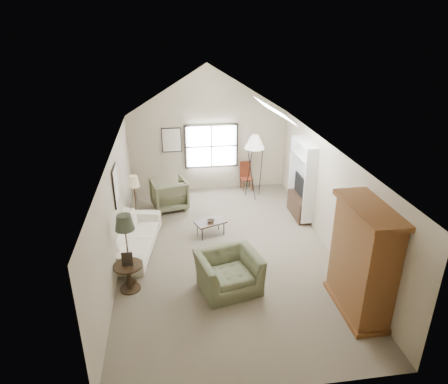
{
  "coord_description": "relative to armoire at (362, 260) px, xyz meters",
  "views": [
    {
      "loc": [
        -1.22,
        -8.2,
        5.19
      ],
      "look_at": [
        0.0,
        0.4,
        1.4
      ],
      "focal_mm": 32.0,
      "sensor_mm": 36.0,
      "label": 1
    }
  ],
  "objects": [
    {
      "name": "sofa",
      "position": [
        -4.38,
        2.83,
        -0.75
      ],
      "size": [
        1.29,
        2.49,
        0.69
      ],
      "primitive_type": "imported",
      "rotation": [
        0.0,
        0.0,
        1.41
      ],
      "color": "white",
      "rests_on": "ground"
    },
    {
      "name": "wall_art",
      "position": [
        -4.06,
        4.34,
        0.63
      ],
      "size": [
        1.97,
        3.71,
        0.88
      ],
      "color": "black",
      "rests_on": "room_shell"
    },
    {
      "name": "skylight",
      "position": [
        -0.88,
        3.3,
        2.12
      ],
      "size": [
        0.8,
        1.2,
        0.52
      ],
      "primitive_type": null,
      "color": "white",
      "rests_on": "room_shell"
    },
    {
      "name": "tripod_lamp",
      "position": [
        -0.88,
        5.44,
        -0.07
      ],
      "size": [
        0.78,
        0.78,
        2.06
      ],
      "primitive_type": null,
      "rotation": [
        0.0,
        0.0,
        -0.41
      ],
      "color": "white",
      "rests_on": "ground"
    },
    {
      "name": "bowl",
      "position": [
        -2.47,
        3.25,
        -0.68
      ],
      "size": [
        0.24,
        0.24,
        0.05
      ],
      "primitive_type": "imported",
      "rotation": [
        0.0,
        0.0,
        0.37
      ],
      "color": "#3B2418",
      "rests_on": "coffee_table"
    },
    {
      "name": "side_table",
      "position": [
        -4.38,
        1.23,
        -0.8
      ],
      "size": [
        0.68,
        0.68,
        0.59
      ],
      "primitive_type": "cylinder",
      "rotation": [
        0.0,
        0.0,
        -0.16
      ],
      "color": "#322314",
      "rests_on": "ground"
    },
    {
      "name": "side_chair",
      "position": [
        -0.96,
        6.1,
        -0.63
      ],
      "size": [
        0.4,
        0.4,
        0.93
      ],
      "primitive_type": "cube",
      "rotation": [
        0.0,
        0.0,
        0.1
      ],
      "color": "maroon",
      "rests_on": "ground"
    },
    {
      "name": "armchair_near",
      "position": [
        -2.35,
        0.98,
        -0.7
      ],
      "size": [
        1.44,
        1.32,
        0.79
      ],
      "primitive_type": "imported",
      "rotation": [
        0.0,
        0.0,
        0.24
      ],
      "color": "#636D4C",
      "rests_on": "ground"
    },
    {
      "name": "dark_lamp",
      "position": [
        -4.38,
        1.43,
        -0.27
      ],
      "size": [
        0.45,
        0.45,
        1.66
      ],
      "primitive_type": null,
      "rotation": [
        0.0,
        0.0,
        -0.16
      ],
      "color": "#25291D",
      "rests_on": "ground"
    },
    {
      "name": "tan_lamp",
      "position": [
        -4.38,
        4.03,
        -0.36
      ],
      "size": [
        0.34,
        0.34,
        1.49
      ],
      "primitive_type": null,
      "rotation": [
        0.0,
        0.0,
        -0.16
      ],
      "color": "tan",
      "rests_on": "ground"
    },
    {
      "name": "tv_panel",
      "position": [
        0.14,
        4.0,
        -0.18
      ],
      "size": [
        0.05,
        0.9,
        0.55
      ],
      "primitive_type": "cube",
      "color": "black",
      "rests_on": "media_console"
    },
    {
      "name": "window",
      "position": [
        -2.08,
        6.36,
        0.35
      ],
      "size": [
        1.72,
        0.08,
        1.42
      ],
      "primitive_type": "cube",
      "color": "black",
      "rests_on": "room_shell"
    },
    {
      "name": "room_shell",
      "position": [
        -2.18,
        2.4,
        2.11
      ],
      "size": [
        5.01,
        8.01,
        4.0
      ],
      "color": "#756A54",
      "rests_on": "ground"
    },
    {
      "name": "coffee_table",
      "position": [
        -2.47,
        3.25,
        -0.9
      ],
      "size": [
        0.87,
        0.68,
        0.39
      ],
      "primitive_type": "cube",
      "rotation": [
        0.0,
        0.0,
        0.37
      ],
      "color": "#3A2417",
      "rests_on": "ground"
    },
    {
      "name": "media_console",
      "position": [
        0.14,
        4.0,
        -0.8
      ],
      "size": [
        0.34,
        1.18,
        0.6
      ],
      "primitive_type": "cube",
      "color": "#382316",
      "rests_on": "ground"
    },
    {
      "name": "armchair_far",
      "position": [
        -3.49,
        5.04,
        -0.65
      ],
      "size": [
        1.16,
        1.18,
        0.9
      ],
      "primitive_type": "imported",
      "rotation": [
        0.0,
        0.0,
        3.37
      ],
      "color": "#606144",
      "rests_on": "ground"
    },
    {
      "name": "tv_alcove",
      "position": [
        0.16,
        4.0,
        0.05
      ],
      "size": [
        0.32,
        1.3,
        2.1
      ],
      "primitive_type": "cube",
      "color": "white",
      "rests_on": "ground"
    },
    {
      "name": "armoire",
      "position": [
        0.0,
        0.0,
        0.0
      ],
      "size": [
        0.6,
        1.5,
        2.2
      ],
      "primitive_type": "cube",
      "color": "brown",
      "rests_on": "ground"
    }
  ]
}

